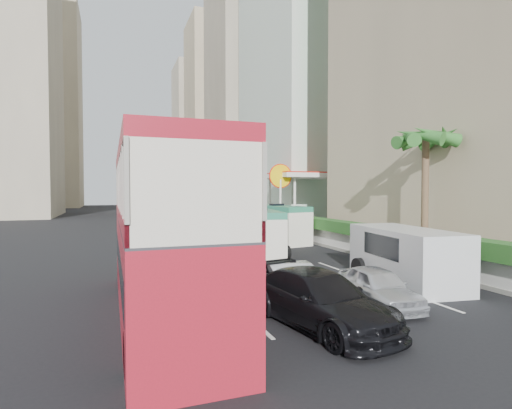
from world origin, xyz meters
name	(u,v)px	position (x,y,z in m)	size (l,w,h in m)	color
ground_plane	(333,297)	(0.00, 0.00, 0.00)	(200.00, 200.00, 0.00)	black
double_decker_bus	(162,232)	(-6.00, 0.00, 2.53)	(2.50, 11.00, 5.06)	#AB1928
car_silver_lane_a	(292,306)	(-1.89, -0.55, 0.00)	(1.45, 4.16, 1.37)	silver
car_silver_lane_b	(377,306)	(0.76, -1.53, 0.00)	(1.52, 3.78, 1.29)	silver
car_black	(319,326)	(-2.00, -2.59, 0.00)	(2.14, 5.27, 1.53)	black
van_asset	(247,247)	(1.08, 13.00, 0.00)	(2.25, 4.88, 1.36)	silver
minibus_near	(259,232)	(0.77, 9.73, 1.32)	(1.99, 5.97, 2.65)	silver
minibus_far	(277,224)	(3.98, 14.65, 1.35)	(2.03, 6.10, 2.70)	silver
panel_van_near	(405,256)	(3.89, 0.85, 1.12)	(2.24, 5.61, 2.24)	silver
panel_van_far	(238,221)	(3.99, 24.22, 0.91)	(1.81, 4.53, 1.81)	silver
sidewalk	(282,227)	(9.00, 25.00, 0.09)	(6.00, 120.00, 0.18)	#99968C
kerb_wall	(308,233)	(6.20, 14.00, 0.68)	(0.30, 44.00, 1.00)	silver
hedge	(308,221)	(6.20, 14.00, 1.53)	(1.10, 44.00, 0.70)	#2D6626
palm_tree	(425,199)	(7.80, 4.00, 3.38)	(0.36, 0.36, 6.40)	brown
shell_station	(300,201)	(10.00, 23.00, 2.75)	(6.50, 8.00, 5.50)	silver
tower_mid	(256,77)	(18.00, 58.00, 25.00)	(16.00, 16.00, 50.00)	#B4A68E
tower_far_a	(218,115)	(17.00, 82.00, 22.00)	(14.00, 14.00, 44.00)	tan
tower_far_b	(199,136)	(17.00, 104.00, 20.00)	(14.00, 14.00, 40.00)	#B4A68E
tower_left_b	(42,106)	(-22.00, 90.00, 23.00)	(16.00, 16.00, 46.00)	tan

